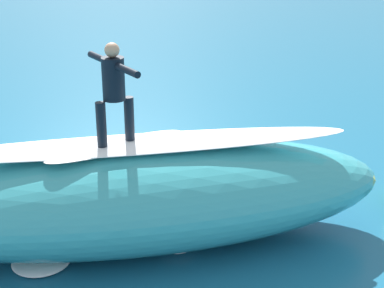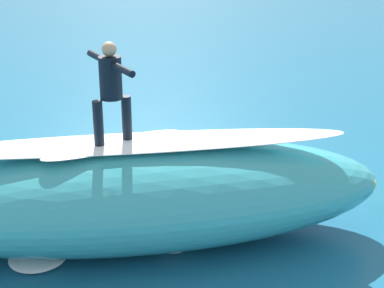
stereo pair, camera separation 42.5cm
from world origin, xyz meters
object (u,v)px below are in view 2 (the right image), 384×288
(surfboard_paddling, at_px, (253,184))
(surfer_paddling, at_px, (249,177))
(surfer_riding, at_px, (111,85))
(surfboard_riding, at_px, (114,145))

(surfboard_paddling, distance_m, surfer_paddling, 0.21)
(surfer_riding, height_order, surfboard_paddling, surfer_riding)
(surfboard_riding, xyz_separation_m, surfer_riding, (0.00, -0.00, 0.91))
(surfer_riding, distance_m, surfer_paddling, 3.73)
(surfboard_riding, height_order, surfer_riding, surfer_riding)
(surfboard_riding, bearing_deg, surfer_paddling, -170.45)
(surfboard_riding, bearing_deg, surfer_riding, -133.41)
(surfer_paddling, bearing_deg, surfboard_riding, -173.47)
(surfboard_riding, relative_size, surfer_paddling, 1.70)
(surfboard_riding, height_order, surfboard_paddling, surfboard_riding)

